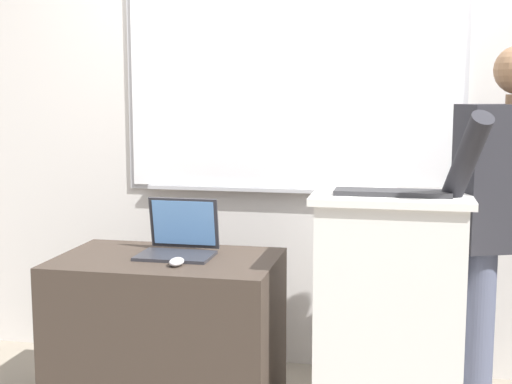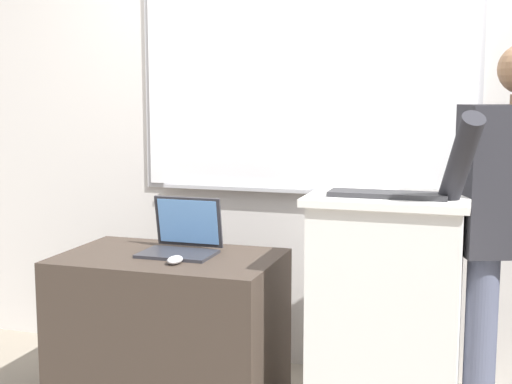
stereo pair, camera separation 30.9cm
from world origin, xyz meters
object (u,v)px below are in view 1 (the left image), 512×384
Objects in this scene: lectern_podium at (389,317)px; person_presenter at (511,214)px; wireless_keyboard at (392,193)px; computer_mouse_by_laptop at (177,262)px; side_desk at (168,336)px; laptop at (180,239)px.

person_presenter is at bearing 17.37° from lectern_podium.
wireless_keyboard reaches higher than computer_mouse_by_laptop.
laptop is at bearing 64.41° from side_desk.
wireless_keyboard is (0.98, -0.08, 0.69)m from side_desk.
person_presenter is (0.49, 0.15, 0.43)m from lectern_podium.
person_presenter is at bearing 5.09° from side_desk.
person_presenter is 16.42× the size of computer_mouse_by_laptop.
person_presenter is 1.41m from computer_mouse_by_laptop.
laptop is 3.31× the size of computer_mouse_by_laptop.
lectern_podium reaches higher than side_desk.
computer_mouse_by_laptop is at bearing -172.64° from lectern_podium.
side_desk is (-0.98, 0.02, -0.16)m from lectern_podium.
person_presenter reaches higher than lectern_podium.
laptop is 0.23m from computer_mouse_by_laptop.
person_presenter reaches higher than laptop.
person_presenter is 1.44m from laptop.
wireless_keyboard is (0.00, -0.06, 0.53)m from lectern_podium.
side_desk is 1.58m from person_presenter.
side_desk is at bearing -115.59° from laptop.
wireless_keyboard is 4.59× the size of computer_mouse_by_laptop.
person_presenter reaches higher than wireless_keyboard.
wireless_keyboard is at bearing 3.58° from computer_mouse_by_laptop.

